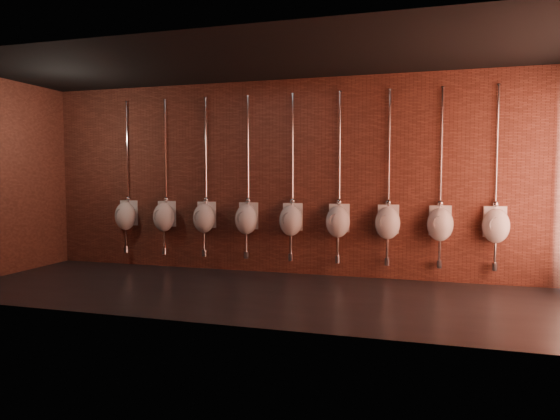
% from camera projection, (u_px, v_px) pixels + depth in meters
% --- Properties ---
extents(ground, '(8.50, 8.50, 0.00)m').
position_uv_depth(ground, '(249.00, 293.00, 6.95)').
color(ground, black).
rests_on(ground, ground).
extents(room_shell, '(8.54, 3.04, 3.22)m').
position_uv_depth(room_shell, '(249.00, 148.00, 6.81)').
color(room_shell, black).
rests_on(room_shell, ground).
extents(urinal_0, '(0.44, 0.40, 2.72)m').
position_uv_depth(urinal_0, '(126.00, 215.00, 9.00)').
color(urinal_0, white).
rests_on(urinal_0, ground).
extents(urinal_1, '(0.44, 0.40, 2.72)m').
position_uv_depth(urinal_1, '(164.00, 216.00, 8.78)').
color(urinal_1, white).
rests_on(urinal_1, ground).
extents(urinal_2, '(0.44, 0.40, 2.72)m').
position_uv_depth(urinal_2, '(204.00, 217.00, 8.56)').
color(urinal_2, white).
rests_on(urinal_2, ground).
extents(urinal_3, '(0.44, 0.40, 2.72)m').
position_uv_depth(urinal_3, '(246.00, 218.00, 8.35)').
color(urinal_3, white).
rests_on(urinal_3, ground).
extents(urinal_4, '(0.44, 0.40, 2.72)m').
position_uv_depth(urinal_4, '(291.00, 219.00, 8.13)').
color(urinal_4, white).
rests_on(urinal_4, ground).
extents(urinal_5, '(0.44, 0.40, 2.72)m').
position_uv_depth(urinal_5, '(338.00, 221.00, 7.91)').
color(urinal_5, white).
rests_on(urinal_5, ground).
extents(urinal_6, '(0.44, 0.40, 2.72)m').
position_uv_depth(urinal_6, '(388.00, 222.00, 7.70)').
color(urinal_6, white).
rests_on(urinal_6, ground).
extents(urinal_7, '(0.44, 0.40, 2.72)m').
position_uv_depth(urinal_7, '(440.00, 223.00, 7.48)').
color(urinal_7, white).
rests_on(urinal_7, ground).
extents(urinal_8, '(0.44, 0.40, 2.72)m').
position_uv_depth(urinal_8, '(496.00, 225.00, 7.26)').
color(urinal_8, white).
rests_on(urinal_8, ground).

